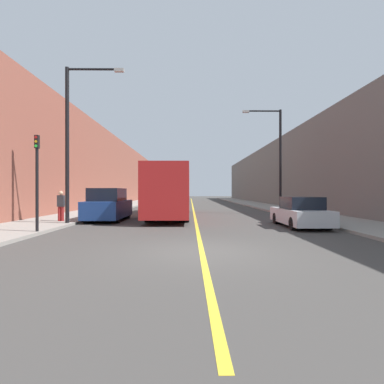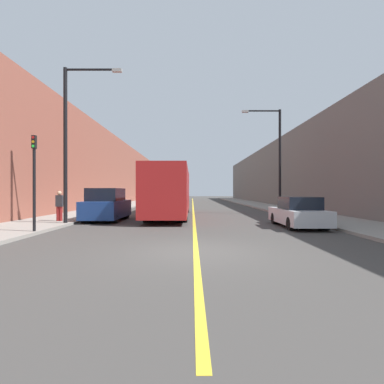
# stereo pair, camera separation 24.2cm
# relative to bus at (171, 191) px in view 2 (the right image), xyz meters

# --- Properties ---
(ground_plane) EXTENTS (200.00, 200.00, 0.00)m
(ground_plane) POSITION_rel_bus_xyz_m (1.66, -12.32, -1.80)
(ground_plane) COLOR #3F3D3A
(sidewalk_left) EXTENTS (3.68, 72.00, 0.14)m
(sidewalk_left) POSITION_rel_bus_xyz_m (-6.66, 17.68, -1.73)
(sidewalk_left) COLOR gray
(sidewalk_left) RESTS_ON ground
(sidewalk_right) EXTENTS (3.68, 72.00, 0.14)m
(sidewalk_right) POSITION_rel_bus_xyz_m (9.99, 17.68, -1.73)
(sidewalk_right) COLOR gray
(sidewalk_right) RESTS_ON ground
(building_row_left) EXTENTS (4.00, 72.00, 9.11)m
(building_row_left) POSITION_rel_bus_xyz_m (-10.50, 17.68, 2.76)
(building_row_left) COLOR brown
(building_row_left) RESTS_ON ground
(building_row_right) EXTENTS (4.00, 72.00, 8.14)m
(building_row_right) POSITION_rel_bus_xyz_m (13.83, 17.68, 2.27)
(building_row_right) COLOR #66605B
(building_row_right) RESTS_ON ground
(road_center_line) EXTENTS (0.16, 72.00, 0.01)m
(road_center_line) POSITION_rel_bus_xyz_m (1.66, 17.68, -1.79)
(road_center_line) COLOR gold
(road_center_line) RESTS_ON ground
(bus) EXTENTS (2.55, 12.55, 3.33)m
(bus) POSITION_rel_bus_xyz_m (0.00, 0.00, 0.00)
(bus) COLOR #AD1E1E
(bus) RESTS_ON ground
(parked_suv_left) EXTENTS (2.02, 4.60, 1.98)m
(parked_suv_left) POSITION_rel_bus_xyz_m (-3.66, -2.96, -0.88)
(parked_suv_left) COLOR navy
(parked_suv_left) RESTS_ON ground
(car_right_near) EXTENTS (1.85, 4.34, 1.52)m
(car_right_near) POSITION_rel_bus_xyz_m (6.88, -6.23, -1.11)
(car_right_near) COLOR silver
(car_right_near) RESTS_ON ground
(street_lamp_left) EXTENTS (3.08, 0.24, 8.17)m
(street_lamp_left) POSITION_rel_bus_xyz_m (-4.85, -5.47, 3.03)
(street_lamp_left) COLOR black
(street_lamp_left) RESTS_ON sidewalk_left
(street_lamp_right) EXTENTS (3.08, 0.24, 8.08)m
(street_lamp_right) POSITION_rel_bus_xyz_m (8.18, 2.28, 2.98)
(street_lamp_right) COLOR black
(street_lamp_right) RESTS_ON sidewalk_right
(traffic_light) EXTENTS (0.16, 0.18, 3.99)m
(traffic_light) POSITION_rel_bus_xyz_m (-5.03, -8.78, 0.52)
(traffic_light) COLOR black
(traffic_light) RESTS_ON sidewalk_left
(pedestrian) EXTENTS (0.37, 0.23, 1.68)m
(pedestrian) POSITION_rel_bus_xyz_m (-5.87, -4.51, -0.79)
(pedestrian) COLOR maroon
(pedestrian) RESTS_ON sidewalk_left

